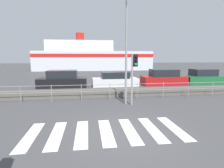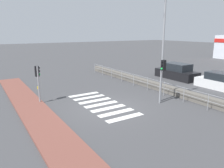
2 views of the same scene
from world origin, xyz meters
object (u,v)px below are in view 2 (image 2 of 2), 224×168
object	(u,v)px
parked_car_white	(223,82)
parked_car_black	(177,72)
streetlamp	(161,39)
traffic_light_near	(38,77)
traffic_light_far	(162,72)

from	to	relation	value
parked_car_white	parked_car_black	bearing A→B (deg)	-180.00
streetlamp	parked_car_white	xyz separation A→B (m)	(0.42, 6.91, -3.64)
traffic_light_near	streetlamp	distance (m)	8.41
traffic_light_near	streetlamp	size ratio (longest dim) A/B	0.36
parked_car_black	traffic_light_near	bearing A→B (deg)	-87.93
streetlamp	parked_car_black	xyz separation A→B (m)	(-4.56, 6.91, -3.56)
parked_car_black	traffic_light_far	bearing A→B (deg)	-54.96
traffic_light_near	parked_car_black	size ratio (longest dim) A/B	0.56
traffic_light_near	parked_car_white	bearing A→B (deg)	72.10
traffic_light_far	streetlamp	bearing A→B (deg)	159.07
traffic_light_near	parked_car_black	bearing A→B (deg)	92.07
streetlamp	traffic_light_near	bearing A→B (deg)	-120.31
traffic_light_near	parked_car_black	distance (m)	13.91
traffic_light_near	traffic_light_far	distance (m)	8.13
parked_car_white	streetlamp	bearing A→B (deg)	-93.44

